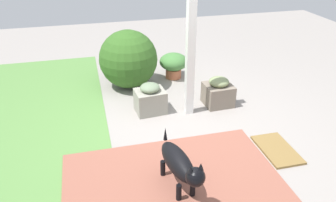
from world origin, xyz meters
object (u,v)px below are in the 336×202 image
Objects in this scene: stone_planter_nearest at (218,92)px; terracotta_pot_broad at (174,63)px; stone_planter_mid at (150,99)px; round_shrub at (128,59)px; doormat at (277,150)px; porch_pillar at (191,47)px; dog at (180,164)px.

terracotta_pot_broad reaches higher than stone_planter_nearest.
stone_planter_mid reaches higher than terracotta_pot_broad.
round_shrub is 2.87m from doormat.
stone_planter_mid is 1.06m from round_shrub.
porch_pillar is 3.03× the size of doormat.
dog is (-2.92, 0.72, 0.06)m from terracotta_pot_broad.
stone_planter_mid is at bearing -1.41° from dog.
dog is at bearing 104.80° from doormat.
stone_planter_nearest reaches higher than doormat.
porch_pillar is 0.99m from stone_planter_nearest.
porch_pillar is 1.84m from dog.
porch_pillar reaches higher than stone_planter_nearest.
stone_planter_nearest is at bearing 11.28° from doormat.
terracotta_pot_broad is 2.65m from doormat.
doormat is (-2.39, -1.52, -0.48)m from round_shrub.
doormat is (-1.35, -0.27, -0.20)m from stone_planter_nearest.
stone_planter_nearest is 1.65m from round_shrub.
stone_planter_nearest is at bearing -161.42° from terracotta_pot_broad.
dog is 1.48m from doormat.
stone_planter_nearest is 2.06m from dog.
porch_pillar is at bearing -148.18° from round_shrub.
round_shrub is (1.17, 0.72, -0.54)m from porch_pillar.
stone_planter_mid is (0.16, 0.56, -0.82)m from porch_pillar.
stone_planter_nearest is 1.26m from terracotta_pot_broad.
porch_pillar is at bearing 174.81° from terracotta_pot_broad.
dog is 1.24× the size of doormat.
terracotta_pot_broad is (1.19, 0.40, 0.07)m from stone_planter_nearest.
dog is at bearing -177.45° from round_shrub.
stone_planter_nearest is 1.08m from stone_planter_mid.
doormat is at bearing -135.65° from stone_planter_mid.
stone_planter_mid reaches higher than stone_planter_nearest.
terracotta_pot_broad is 3.00m from dog.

